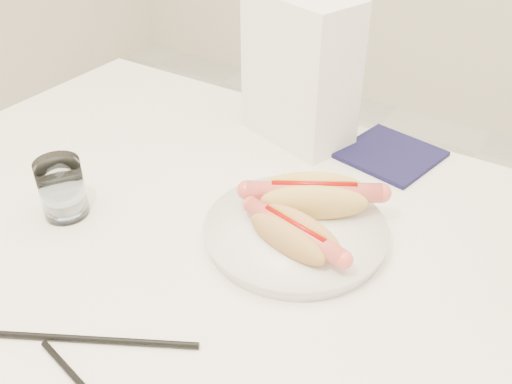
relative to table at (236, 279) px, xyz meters
The scene contains 8 objects.
table is the anchor object (origin of this frame).
plate 0.11m from the table, 43.53° to the left, with size 0.24×0.24×0.02m, color white.
hotdog_left 0.16m from the table, 59.89° to the left, with size 0.17×0.14×0.05m.
hotdog_right 0.13m from the table, 15.58° to the left, with size 0.16×0.08×0.04m.
water_glass 0.27m from the table, 163.72° to the right, with size 0.06×0.06×0.09m, color silver.
chopstick_near 0.23m from the table, 101.30° to the right, with size 0.01×0.01×0.25m, color black.
napkin_box 0.37m from the table, 104.54° to the left, with size 0.18×0.10×0.25m, color white.
navy_napkin 0.35m from the table, 75.56° to the left, with size 0.14×0.14×0.01m, color #121136.
Camera 1 is at (0.34, -0.47, 1.24)m, focal length 39.90 mm.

